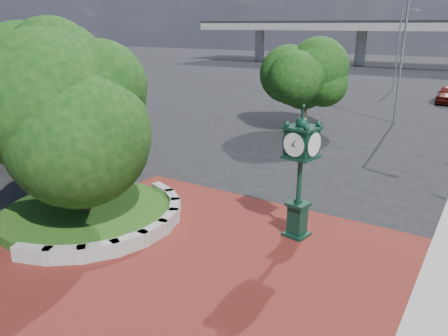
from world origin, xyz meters
The scene contains 10 objects.
ground centered at (0.00, 0.00, 0.00)m, with size 200.00×200.00×0.00m, color black.
plaza centered at (0.00, -1.00, 0.02)m, with size 12.00×12.00×0.04m, color maroon.
planter_wall centered at (-2.71, 0.00, 0.27)m, with size 2.96×6.77×0.54m.
grass_bed centered at (-5.00, 0.00, 0.20)m, with size 6.10×6.10×0.40m, color #1D4714.
tree_planter centered at (-5.00, 0.00, 3.72)m, with size 5.20×5.20×6.33m.
tree_northwest centered at (-13.00, 5.00, 4.12)m, with size 5.60×5.60×6.93m.
tree_street centered at (-4.00, 18.00, 3.24)m, with size 4.40×4.40×5.45m.
post_clock centered at (2.07, 2.81, 2.43)m, with size 1.04×1.04×4.41m.
street_lamp_near centered at (1.08, 23.23, 5.22)m, with size 1.94×0.81×8.91m.
street_lamp_far centered at (-2.95, 41.80, 4.93)m, with size 1.86×0.61×8.40m.
Camera 1 is at (7.11, -9.74, 6.81)m, focal length 35.00 mm.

